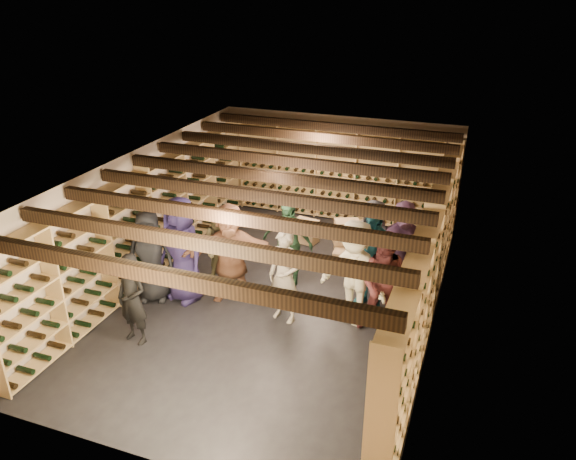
{
  "coord_description": "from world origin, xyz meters",
  "views": [
    {
      "loc": [
        3.18,
        -8.08,
        5.27
      ],
      "look_at": [
        0.15,
        0.2,
        1.25
      ],
      "focal_mm": 35.0,
      "sensor_mm": 36.0,
      "label": 1
    }
  ],
  "objects_px": {
    "crate_loose": "(346,255)",
    "person_4": "(371,257)",
    "person_1": "(132,299)",
    "person_10": "(287,243)",
    "person_5": "(230,253)",
    "person_8": "(386,285)",
    "person_6": "(182,250)",
    "person_0": "(151,256)",
    "crate_stack_left": "(346,236)",
    "crate_stack_right": "(306,231)",
    "person_7": "(285,276)",
    "person_3": "(354,274)",
    "person_2": "(221,247)",
    "person_11": "(403,243)",
    "person_12": "(373,240)"
  },
  "relations": [
    {
      "from": "crate_loose",
      "to": "person_11",
      "type": "height_order",
      "value": "person_11"
    },
    {
      "from": "person_2",
      "to": "person_11",
      "type": "xyz_separation_m",
      "value": [
        3.08,
        1.21,
        0.06
      ]
    },
    {
      "from": "crate_stack_left",
      "to": "person_7",
      "type": "height_order",
      "value": "person_7"
    },
    {
      "from": "crate_stack_left",
      "to": "person_1",
      "type": "xyz_separation_m",
      "value": [
        -2.29,
        -4.19,
        0.41
      ]
    },
    {
      "from": "person_8",
      "to": "crate_stack_right",
      "type": "bearing_deg",
      "value": 127.24
    },
    {
      "from": "person_1",
      "to": "person_5",
      "type": "xyz_separation_m",
      "value": [
        0.86,
        1.68,
        0.15
      ]
    },
    {
      "from": "person_4",
      "to": "person_1",
      "type": "bearing_deg",
      "value": -119.59
    },
    {
      "from": "person_8",
      "to": "person_0",
      "type": "bearing_deg",
      "value": -176.39
    },
    {
      "from": "person_2",
      "to": "person_10",
      "type": "distance_m",
      "value": 1.21
    },
    {
      "from": "crate_stack_left",
      "to": "person_3",
      "type": "xyz_separation_m",
      "value": [
        0.77,
        -2.52,
        0.57
      ]
    },
    {
      "from": "crate_stack_left",
      "to": "person_4",
      "type": "xyz_separation_m",
      "value": [
        0.9,
        -1.9,
        0.58
      ]
    },
    {
      "from": "person_0",
      "to": "person_11",
      "type": "height_order",
      "value": "person_0"
    },
    {
      "from": "crate_stack_left",
      "to": "crate_stack_right",
      "type": "height_order",
      "value": "crate_stack_left"
    },
    {
      "from": "person_2",
      "to": "person_11",
      "type": "bearing_deg",
      "value": 14.06
    },
    {
      "from": "person_8",
      "to": "person_10",
      "type": "relative_size",
      "value": 1.04
    },
    {
      "from": "person_0",
      "to": "person_7",
      "type": "bearing_deg",
      "value": -15.81
    },
    {
      "from": "person_1",
      "to": "person_6",
      "type": "bearing_deg",
      "value": 98.05
    },
    {
      "from": "crate_stack_right",
      "to": "person_10",
      "type": "relative_size",
      "value": 0.33
    },
    {
      "from": "crate_stack_right",
      "to": "person_4",
      "type": "relative_size",
      "value": 0.3
    },
    {
      "from": "person_4",
      "to": "person_6",
      "type": "bearing_deg",
      "value": -139.14
    },
    {
      "from": "person_8",
      "to": "person_12",
      "type": "distance_m",
      "value": 1.83
    },
    {
      "from": "person_11",
      "to": "person_7",
      "type": "bearing_deg",
      "value": -149.05
    },
    {
      "from": "person_2",
      "to": "person_7",
      "type": "relative_size",
      "value": 0.93
    },
    {
      "from": "person_7",
      "to": "person_3",
      "type": "bearing_deg",
      "value": 29.91
    },
    {
      "from": "person_1",
      "to": "person_10",
      "type": "distance_m",
      "value": 2.97
    },
    {
      "from": "crate_loose",
      "to": "person_0",
      "type": "xyz_separation_m",
      "value": [
        -2.82,
        -2.63,
        0.75
      ]
    },
    {
      "from": "crate_loose",
      "to": "person_1",
      "type": "xyz_separation_m",
      "value": [
        -2.38,
        -3.83,
        0.66
      ]
    },
    {
      "from": "person_10",
      "to": "person_12",
      "type": "xyz_separation_m",
      "value": [
        1.4,
        0.8,
        -0.06
      ]
    },
    {
      "from": "person_6",
      "to": "person_1",
      "type": "bearing_deg",
      "value": -75.52
    },
    {
      "from": "person_2",
      "to": "person_12",
      "type": "bearing_deg",
      "value": 18.17
    },
    {
      "from": "person_5",
      "to": "person_7",
      "type": "relative_size",
      "value": 1.11
    },
    {
      "from": "crate_stack_right",
      "to": "person_12",
      "type": "distance_m",
      "value": 1.99
    },
    {
      "from": "crate_stack_left",
      "to": "person_7",
      "type": "xyz_separation_m",
      "value": [
        -0.31,
        -2.82,
        0.47
      ]
    },
    {
      "from": "person_7",
      "to": "person_10",
      "type": "relative_size",
      "value": 0.96
    },
    {
      "from": "person_8",
      "to": "person_2",
      "type": "bearing_deg",
      "value": 168.92
    },
    {
      "from": "person_5",
      "to": "person_8",
      "type": "height_order",
      "value": "person_5"
    },
    {
      "from": "person_7",
      "to": "person_12",
      "type": "bearing_deg",
      "value": 76.03
    },
    {
      "from": "person_3",
      "to": "person_4",
      "type": "height_order",
      "value": "person_4"
    },
    {
      "from": "person_3",
      "to": "person_7",
      "type": "bearing_deg",
      "value": -150.12
    },
    {
      "from": "person_5",
      "to": "person_6",
      "type": "relative_size",
      "value": 0.94
    },
    {
      "from": "person_3",
      "to": "person_8",
      "type": "xyz_separation_m",
      "value": [
        0.54,
        -0.11,
        -0.03
      ]
    },
    {
      "from": "person_6",
      "to": "person_10",
      "type": "xyz_separation_m",
      "value": [
        1.53,
        1.1,
        -0.12
      ]
    },
    {
      "from": "person_0",
      "to": "person_4",
      "type": "bearing_deg",
      "value": -3.04
    },
    {
      "from": "person_1",
      "to": "person_7",
      "type": "distance_m",
      "value": 2.41
    },
    {
      "from": "crate_stack_left",
      "to": "person_4",
      "type": "relative_size",
      "value": 0.37
    },
    {
      "from": "person_2",
      "to": "person_4",
      "type": "bearing_deg",
      "value": -2.87
    },
    {
      "from": "crate_loose",
      "to": "person_4",
      "type": "relative_size",
      "value": 0.27
    },
    {
      "from": "crate_loose",
      "to": "person_4",
      "type": "xyz_separation_m",
      "value": [
        0.81,
        -1.53,
        0.84
      ]
    },
    {
      "from": "crate_stack_left",
      "to": "person_0",
      "type": "height_order",
      "value": "person_0"
    },
    {
      "from": "person_1",
      "to": "person_10",
      "type": "relative_size",
      "value": 0.89
    }
  ]
}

